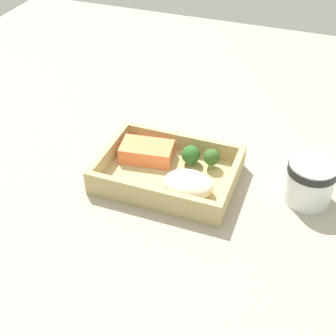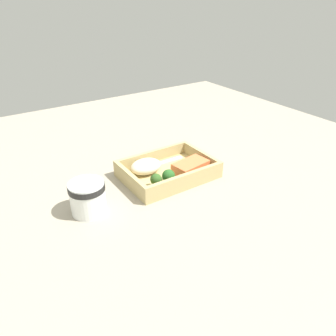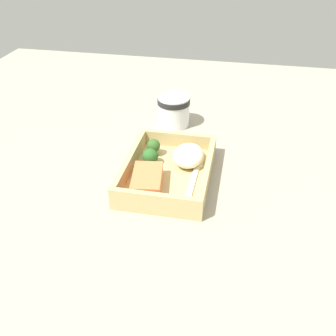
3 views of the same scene
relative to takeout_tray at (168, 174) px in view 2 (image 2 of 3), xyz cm
name	(u,v)px [view 2 (image 2 of 3)]	position (x,y,z in cm)	size (l,w,h in cm)	color
ground_plane	(168,179)	(0.00, 0.00, -1.60)	(160.00, 160.00, 2.00)	#9F9580
takeout_tray	(168,174)	(0.00, 0.00, 0.00)	(25.29, 18.09, 1.20)	tan
tray_rim	(168,167)	(0.00, 0.00, 2.38)	(25.29, 18.09, 3.56)	tan
salmon_fillet	(191,167)	(-5.56, 3.23, 2.18)	(9.99, 5.86, 3.15)	#F47945
mashed_potatoes	(146,166)	(5.15, -3.60, 2.58)	(9.04, 6.91, 3.96)	beige
broccoli_floret_1	(169,176)	(2.93, 4.63, 2.63)	(3.58, 3.58, 3.88)	#739B50
broccoli_floret_2	(156,180)	(6.97, 4.82, 2.94)	(3.12, 3.12, 4.01)	#79A450
fork	(157,164)	(0.23, -5.74, 0.82)	(15.82, 2.25, 0.44)	white
paper_cup	(88,196)	(25.19, 3.56, 3.87)	(8.61, 8.61, 8.02)	white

